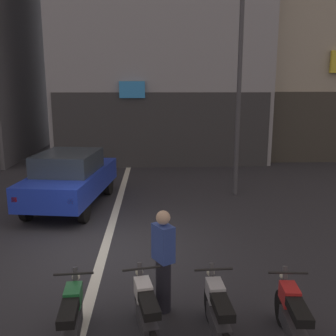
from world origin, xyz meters
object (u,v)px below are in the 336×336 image
Objects in this scene: motorcycle_silver_row_centre at (218,314)px; person_by_motorcycles at (163,261)px; street_lamp at (240,68)px; motorcycle_red_row_right_mid at (292,318)px; motorcycle_green_row_leftmost at (72,320)px; motorcycle_white_row_left_mid at (146,313)px; car_blue_crossing_near at (70,177)px.

person_by_motorcycles is (-0.72, 0.84, 0.40)m from motorcycle_silver_row_centre.
street_lamp is 7.68m from person_by_motorcycles.
person_by_motorcycles is at bearing 130.89° from motorcycle_silver_row_centre.
person_by_motorcycles is at bearing 150.25° from motorcycle_red_row_right_mid.
motorcycle_green_row_leftmost is 1.01× the size of motorcycle_white_row_left_mid.
motorcycle_green_row_leftmost and motorcycle_white_row_left_mid have the same top height.
street_lamp is at bearing 63.10° from motorcycle_green_row_leftmost.
motorcycle_silver_row_centre is at bearing -103.71° from street_lamp.
motorcycle_silver_row_centre is 1.18m from person_by_motorcycles.
street_lamp is at bearing 83.83° from motorcycle_red_row_right_mid.
motorcycle_white_row_left_mid and motorcycle_silver_row_centre have the same top height.
motorcycle_white_row_left_mid is at bearing 173.95° from motorcycle_red_row_right_mid.
motorcycle_white_row_left_mid is 0.99× the size of motorcycle_silver_row_centre.
motorcycle_green_row_leftmost is at bearing -78.18° from car_blue_crossing_near.
street_lamp is 8.34m from motorcycle_red_row_right_mid.
motorcycle_white_row_left_mid is 0.90m from person_by_motorcycles.
car_blue_crossing_near is at bearing 101.82° from motorcycle_green_row_leftmost.
motorcycle_silver_row_centre is at bearing 171.88° from motorcycle_red_row_right_mid.
car_blue_crossing_near is 7.10m from motorcycle_silver_row_centre.
street_lamp is 3.93× the size of motorcycle_red_row_right_mid.
motorcycle_white_row_left_mid is 0.99× the size of person_by_motorcycles.
motorcycle_white_row_left_mid and motorcycle_red_row_right_mid have the same top height.
motorcycle_green_row_leftmost is 1.58m from person_by_motorcycles.
motorcycle_green_row_leftmost and motorcycle_silver_row_centre have the same top height.
person_by_motorcycles is at bearing -64.73° from car_blue_crossing_near.
person_by_motorcycles is at bearing 35.68° from motorcycle_green_row_leftmost.
car_blue_crossing_near is at bearing 117.69° from motorcycle_silver_row_centre.
motorcycle_red_row_right_mid is at bearing -29.75° from person_by_motorcycles.
motorcycle_white_row_left_mid is at bearing 7.18° from motorcycle_green_row_leftmost.
street_lamp is (5.09, 1.09, 3.13)m from car_blue_crossing_near.
motorcycle_green_row_leftmost is 0.99m from motorcycle_white_row_left_mid.
motorcycle_green_row_leftmost is (-3.76, -7.42, -3.56)m from street_lamp.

